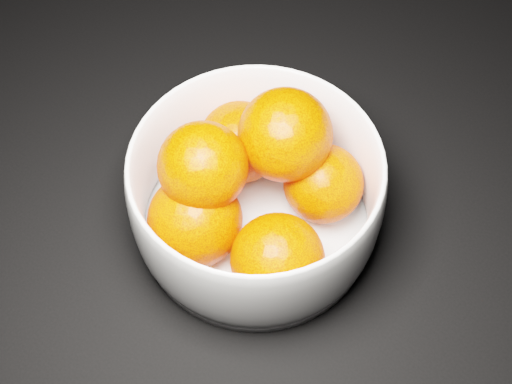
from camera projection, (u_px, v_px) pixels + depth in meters
The scene contains 3 objects.
ground at pixel (30, 110), 0.68m from camera, with size 3.00×3.00×0.00m, color black.
bowl at pixel (256, 195), 0.57m from camera, with size 0.20×0.20×0.10m.
orange_pile at pixel (252, 185), 0.56m from camera, with size 0.17×0.16×0.12m.
Camera 1 is at (0.45, -0.20, 0.52)m, focal length 50.00 mm.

